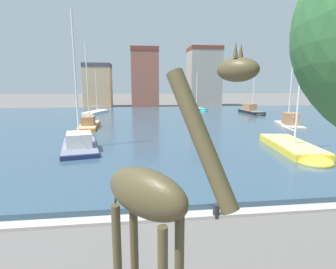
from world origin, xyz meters
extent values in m
cube|color=#334C60|center=(0.00, 30.13, 0.17)|extent=(78.32, 44.87, 0.34)
cube|color=#ADA89E|center=(0.00, 7.44, 0.06)|extent=(78.32, 0.50, 0.12)
cylinder|color=#4C4228|center=(-3.09, 3.96, 1.18)|extent=(0.17, 0.17, 2.37)
cylinder|color=#4C4228|center=(-3.41, 3.66, 1.18)|extent=(0.17, 0.17, 2.37)
ellipsoid|color=#4C4228|center=(-2.85, 3.37, 2.70)|extent=(1.75, 1.81, 0.90)
cylinder|color=#4C4228|center=(-2.07, 2.53, 3.83)|extent=(1.03, 1.08, 2.02)
ellipsoid|color=#4C4228|center=(-1.73, 2.16, 4.78)|extent=(0.60, 0.61, 0.30)
cone|color=#4C4228|center=(-1.67, 2.21, 5.02)|extent=(0.06, 0.06, 0.17)
cone|color=#4C4228|center=(-1.78, 2.11, 5.02)|extent=(0.06, 0.06, 0.17)
cylinder|color=#4C4228|center=(-3.44, 4.01, 2.33)|extent=(0.21, 0.22, 0.96)
cube|color=navy|center=(-6.80, 17.03, 0.29)|extent=(3.31, 5.99, 0.59)
ellipsoid|color=navy|center=(-7.34, 19.66, 0.29)|extent=(2.35, 2.34, 0.56)
cube|color=slate|center=(-6.80, 17.03, 0.62)|extent=(3.24, 5.87, 0.06)
cube|color=silver|center=(-6.71, 16.61, 1.09)|extent=(1.91, 2.25, 0.89)
cylinder|color=silver|center=(-6.89, 17.44, 4.95)|extent=(0.12, 0.12, 8.73)
cylinder|color=silver|center=(-6.69, 16.47, 1.49)|extent=(0.48, 1.96, 0.08)
cube|color=#939399|center=(12.32, 23.65, 0.36)|extent=(3.20, 5.35, 0.72)
ellipsoid|color=#939399|center=(13.00, 25.94, 0.36)|extent=(2.10, 2.16, 0.69)
cube|color=#B1B1B5|center=(12.32, 23.65, 0.75)|extent=(3.14, 5.24, 0.06)
cube|color=#9E7047|center=(12.22, 23.29, 1.36)|extent=(1.75, 2.06, 1.15)
cylinder|color=silver|center=(12.43, 24.01, 4.24)|extent=(0.12, 0.12, 7.03)
cylinder|color=silver|center=(12.18, 23.17, 1.62)|extent=(0.57, 1.71, 0.08)
cube|color=orange|center=(-7.77, 26.79, 0.31)|extent=(2.08, 6.22, 0.61)
ellipsoid|color=orange|center=(-7.94, 29.69, 0.31)|extent=(1.68, 2.23, 0.58)
cube|color=#E2A56E|center=(-7.77, 26.79, 0.64)|extent=(2.04, 6.09, 0.06)
cube|color=#9E7047|center=(-7.75, 26.33, 1.10)|extent=(1.33, 2.21, 0.86)
cylinder|color=silver|center=(-7.80, 27.24, 4.71)|extent=(0.12, 0.12, 8.20)
cylinder|color=silver|center=(-7.74, 26.17, 1.51)|extent=(0.20, 2.15, 0.08)
cube|color=gold|center=(7.32, 15.14, 0.39)|extent=(3.07, 6.63, 0.78)
ellipsoid|color=gold|center=(6.88, 12.14, 0.39)|extent=(2.25, 2.50, 0.74)
cube|color=#DFCD77|center=(7.32, 15.14, 0.81)|extent=(3.01, 6.50, 0.06)
cylinder|color=silver|center=(7.25, 14.66, 3.97)|extent=(0.12, 0.12, 6.39)
cylinder|color=silver|center=(7.42, 15.77, 1.68)|extent=(0.41, 2.22, 0.08)
cube|color=teal|center=(7.47, 44.60, 0.36)|extent=(3.05, 5.92, 0.72)
ellipsoid|color=teal|center=(8.16, 41.99, 0.36)|extent=(1.94, 2.30, 0.68)
cube|color=#6EA5A8|center=(7.47, 44.60, 0.75)|extent=(2.99, 5.80, 0.06)
cylinder|color=silver|center=(7.58, 44.19, 3.74)|extent=(0.12, 0.12, 6.05)
cylinder|color=silver|center=(7.32, 45.15, 1.62)|extent=(0.59, 1.94, 0.08)
cube|color=black|center=(14.79, 38.03, 0.36)|extent=(1.96, 5.85, 0.73)
ellipsoid|color=black|center=(14.87, 35.28, 0.36)|extent=(1.67, 2.08, 0.69)
cube|color=slate|center=(14.79, 38.03, 0.76)|extent=(1.93, 5.73, 0.06)
cube|color=#9E7047|center=(14.78, 38.46, 1.27)|extent=(1.31, 2.06, 0.97)
cylinder|color=silver|center=(14.80, 37.59, 3.39)|extent=(0.12, 0.12, 5.32)
cylinder|color=silver|center=(14.77, 38.61, 1.63)|extent=(0.14, 2.03, 0.08)
cube|color=white|center=(-9.04, 41.03, 0.31)|extent=(3.53, 6.02, 0.62)
ellipsoid|color=white|center=(-8.19, 43.61, 0.31)|extent=(2.19, 2.42, 0.59)
cube|color=silver|center=(-9.04, 41.03, 0.65)|extent=(3.46, 5.90, 0.06)
cylinder|color=silver|center=(-8.90, 41.43, 3.76)|extent=(0.12, 0.12, 6.29)
cylinder|color=silver|center=(-9.22, 40.48, 1.52)|extent=(0.70, 1.93, 0.08)
cylinder|color=#232326|center=(-0.26, 7.29, 0.25)|extent=(0.24, 0.24, 0.50)
cube|color=tan|center=(-10.76, 57.84, 4.14)|extent=(5.56, 5.69, 8.27)
cube|color=#42424C|center=(-10.76, 57.84, 8.67)|extent=(5.67, 5.80, 0.80)
cube|color=#8E5142|center=(-0.97, 55.00, 5.58)|extent=(5.38, 7.01, 11.16)
cube|color=brown|center=(-0.97, 55.00, 11.56)|extent=(5.48, 7.15, 0.80)
cube|color=gray|center=(12.25, 57.65, 5.98)|extent=(6.74, 6.09, 11.95)
cube|color=brown|center=(12.25, 57.65, 12.35)|extent=(6.87, 6.21, 0.80)
camera|label=1|loc=(-3.00, -1.10, 4.59)|focal=28.39mm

